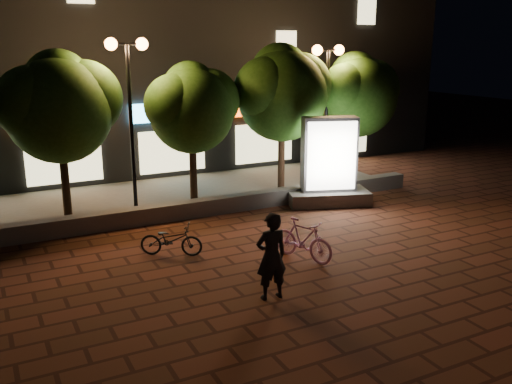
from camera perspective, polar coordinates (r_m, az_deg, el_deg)
ground at (r=13.50m, az=-0.10°, el=-7.06°), size 80.00×80.00×0.00m
retaining_wall at (r=16.88m, az=-6.29°, el=-1.68°), size 16.00×0.45×0.50m
sidewalk at (r=19.21m, az=-8.96°, el=-0.37°), size 16.00×5.00×0.08m
building_block at (r=24.79m, az=-14.37°, el=14.38°), size 28.00×8.12×11.30m
tree_left at (r=16.83m, az=-19.60°, el=8.61°), size 3.60×3.00×4.89m
tree_mid at (r=17.84m, az=-6.61°, el=8.94°), size 3.24×2.70×4.50m
tree_right at (r=19.21m, az=2.77°, el=10.50°), size 3.72×3.10×5.07m
tree_far_right at (r=21.00m, az=10.47°, el=10.11°), size 3.48×2.90×4.76m
street_lamp_left at (r=16.90m, az=-13.00°, el=11.09°), size 1.26×0.36×5.18m
street_lamp_right at (r=19.84m, az=7.37°, el=11.48°), size 1.26×0.36×4.98m
ad_kiosk at (r=18.08m, az=7.50°, el=2.35°), size 2.92×2.09×2.85m
scooter_pink at (r=13.43m, az=4.88°, el=-4.91°), size 1.08×1.74×1.01m
rider at (r=11.25m, az=1.59°, el=-6.65°), size 0.69×0.47×1.84m
scooter_parked at (r=13.82m, az=-8.75°, el=-4.90°), size 1.60×1.28×0.81m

